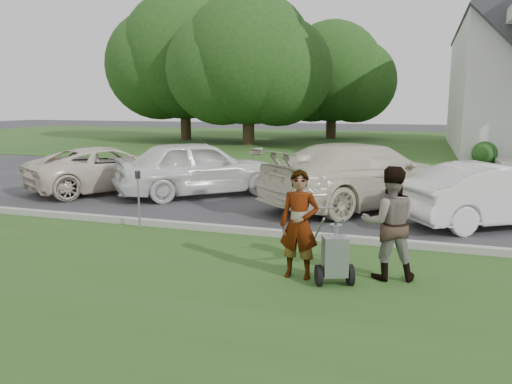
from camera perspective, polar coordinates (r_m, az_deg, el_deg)
The scene contains 15 objects.
ground at distance 9.67m, azimuth 0.91°, elevation -5.93°, with size 120.00×120.00×0.00m, color #333335.
grass_strip at distance 7.02m, azimuth -6.66°, elevation -12.27°, with size 80.00×7.00×0.01m, color #30501B.
church_lawn at distance 36.07m, azimuth 13.99°, elevation 5.54°, with size 80.00×30.00×0.01m, color #30501B.
curb at distance 10.15m, azimuth 1.84°, elevation -4.71°, with size 80.00×0.18×0.15m, color #9E9E93.
tree_left at distance 32.78m, azimuth -0.91°, elevation 14.34°, with size 10.63×8.40×9.71m.
tree_far at distance 37.92m, azimuth -8.23°, elevation 14.54°, with size 11.64×9.20×10.73m.
tree_back at distance 39.50m, azimuth 8.69°, elevation 12.94°, with size 9.61×7.60×8.89m.
striping_cart at distance 7.50m, azimuth 8.98°, elevation -7.37°, with size 0.82×1.17×1.01m.
person_left at distance 7.63m, azimuth 4.97°, elevation -3.85°, with size 0.61×0.40×1.67m, color #999999.
person_right at distance 7.83m, azimuth 14.98°, elevation -3.55°, with size 0.84×0.66×1.74m, color #999999.
parking_meter_near at distance 10.84m, azimuth -13.29°, elevation -0.05°, with size 0.09×0.08×1.29m.
car_a at distance 16.14m, azimuth -16.43°, elevation 2.58°, with size 2.25×4.88×1.36m, color beige.
car_b at distance 14.72m, azimuth -6.57°, elevation 2.80°, with size 1.94×4.82×1.64m, color white.
car_c at distance 13.25m, azimuth 12.19°, elevation 1.90°, with size 2.34×5.76×1.67m, color beige.
car_d at distance 12.16m, azimuth 25.73°, elevation -0.29°, with size 1.46×4.19×1.38m, color white.
Camera 1 is at (2.79, -8.86, 2.66)m, focal length 35.00 mm.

